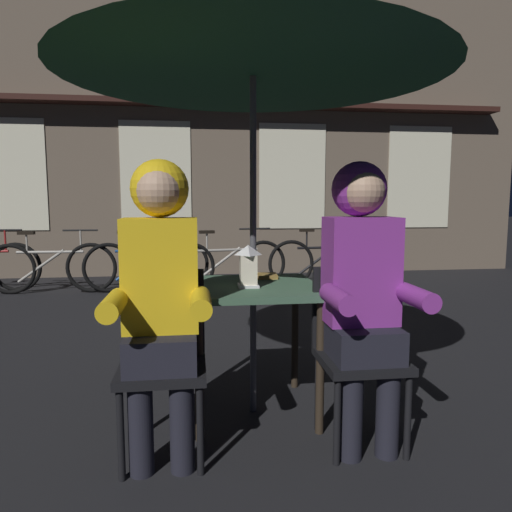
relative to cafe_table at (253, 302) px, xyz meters
name	(u,v)px	position (x,y,z in m)	size (l,w,h in m)	color
ground_plane	(253,410)	(0.00, 0.00, -0.64)	(60.00, 60.00, 0.00)	black
cafe_table	(253,302)	(0.00, 0.00, 0.00)	(0.72, 0.72, 0.74)	#42664C
patio_umbrella	(253,39)	(0.00, 0.00, 1.42)	(2.10, 2.10, 2.31)	#4C4C51
lantern	(248,265)	(-0.04, -0.07, 0.22)	(0.11, 0.11, 0.23)	white
chair_left	(163,352)	(-0.48, -0.37, -0.15)	(0.40, 0.40, 0.87)	black
chair_right	(357,344)	(0.48, -0.37, -0.15)	(0.40, 0.40, 0.87)	black
person_left_hooded	(160,280)	(-0.48, -0.43, 0.21)	(0.45, 0.56, 1.40)	black
person_right_hooded	(362,276)	(0.48, -0.43, 0.21)	(0.45, 0.56, 1.40)	black
shopfront_building	(223,85)	(0.18, 5.40, 2.45)	(10.00, 0.93, 6.20)	#6B5B4C
bicycle_second	(51,267)	(-2.19, 3.78, -0.29)	(1.68, 0.08, 0.84)	black
bicycle_third	(148,265)	(-0.96, 3.83, -0.29)	(1.66, 0.36, 0.84)	black
bicycle_fourth	(228,264)	(0.11, 3.74, -0.29)	(1.66, 0.38, 0.84)	black
bicycle_fifth	(325,261)	(1.52, 3.89, -0.29)	(1.68, 0.14, 0.84)	black
book	(260,276)	(0.07, 0.22, 0.11)	(0.20, 0.14, 0.02)	olive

